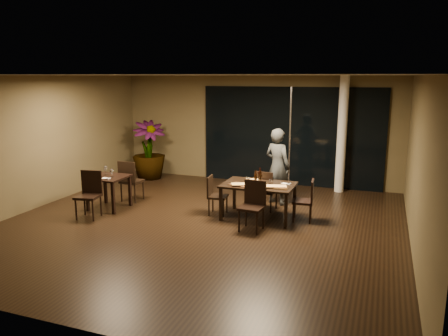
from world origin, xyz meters
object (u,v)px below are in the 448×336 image
(chair_side_far, at_px, (130,179))
(chair_side_near, at_px, (90,192))
(potted_plant, at_px, (149,150))
(side_table, at_px, (108,182))
(bottle_a, at_px, (256,177))
(chair_main_near, at_px, (253,203))
(diner, at_px, (277,166))
(main_table, at_px, (259,187))
(bottle_c, at_px, (260,175))
(chair_main_left, at_px, (215,193))
(chair_main_far, at_px, (265,189))
(bottle_b, at_px, (261,178))
(chair_main_right, at_px, (307,198))

(chair_side_far, relative_size, chair_side_near, 1.00)
(chair_side_far, height_order, potted_plant, potted_plant)
(side_table, bearing_deg, bottle_a, 8.72)
(chair_main_near, distance_m, diner, 1.93)
(main_table, bearing_deg, chair_main_near, -82.90)
(main_table, xyz_separation_m, bottle_a, (-0.07, 0.01, 0.22))
(side_table, height_order, bottle_c, bottle_c)
(chair_side_near, relative_size, bottle_c, 3.03)
(main_table, relative_size, chair_main_left, 1.76)
(chair_main_left, bearing_deg, chair_side_far, 78.07)
(chair_main_left, height_order, diner, diner)
(chair_main_near, xyz_separation_m, chair_side_near, (-3.50, -0.46, 0.02))
(chair_main_near, distance_m, chair_side_far, 3.45)
(side_table, distance_m, potted_plant, 3.03)
(chair_main_far, xyz_separation_m, chair_main_near, (0.08, -1.25, 0.03))
(chair_main_left, relative_size, bottle_c, 2.57)
(chair_main_near, distance_m, bottle_a, 0.81)
(bottle_b, bearing_deg, bottle_c, 112.44)
(main_table, height_order, bottle_b, bottle_b)
(bottle_b, bearing_deg, main_table, 159.16)
(bottle_c, bearing_deg, chair_main_left, -169.86)
(main_table, height_order, chair_main_left, chair_main_left)
(chair_main_left, bearing_deg, chair_main_right, -90.14)
(bottle_a, bearing_deg, chair_main_far, 81.89)
(chair_main_left, bearing_deg, main_table, -92.14)
(side_table, xyz_separation_m, chair_main_near, (3.49, -0.20, -0.08))
(main_table, xyz_separation_m, bottle_b, (0.04, -0.02, 0.22))
(chair_side_far, distance_m, chair_side_near, 1.33)
(main_table, height_order, chair_main_near, chair_main_near)
(side_table, relative_size, potted_plant, 0.47)
(bottle_c, bearing_deg, bottle_a, -125.86)
(chair_main_far, height_order, chair_main_left, chair_main_far)
(chair_main_right, height_order, bottle_c, bottle_c)
(side_table, height_order, chair_main_left, chair_main_left)
(chair_main_near, bearing_deg, bottle_a, 106.88)
(chair_main_left, relative_size, diner, 0.47)
(main_table, distance_m, bottle_a, 0.23)
(side_table, relative_size, chair_main_right, 0.90)
(chair_side_near, height_order, bottle_c, bottle_c)
(chair_main_far, xyz_separation_m, chair_main_right, (0.99, -0.40, -0.02))
(chair_side_far, relative_size, bottle_a, 3.57)
(diner, distance_m, bottle_a, 1.20)
(main_table, distance_m, potted_plant, 4.73)
(chair_side_near, height_order, potted_plant, potted_plant)
(bottle_c, bearing_deg, chair_main_near, -83.47)
(chair_main_far, height_order, chair_main_right, chair_main_far)
(main_table, height_order, potted_plant, potted_plant)
(diner, bearing_deg, chair_main_right, 152.69)
(chair_main_right, relative_size, chair_side_near, 0.89)
(chair_side_near, bearing_deg, main_table, 8.48)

